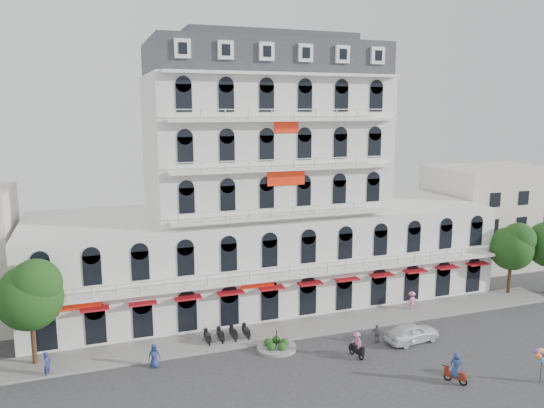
# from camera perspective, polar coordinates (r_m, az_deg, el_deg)

# --- Properties ---
(ground) EXTENTS (120.00, 120.00, 0.00)m
(ground) POSITION_cam_1_polar(r_m,az_deg,el_deg) (40.15, 7.81, -18.07)
(ground) COLOR #38383A
(ground) RESTS_ON ground
(sidewalk) EXTENTS (53.00, 4.00, 0.16)m
(sidewalk) POSITION_cam_1_polar(r_m,az_deg,el_deg) (47.47, 2.73, -13.23)
(sidewalk) COLOR gray
(sidewalk) RESTS_ON ground
(main_building) EXTENTS (45.00, 15.00, 25.80)m
(main_building) POSITION_cam_1_polar(r_m,az_deg,el_deg) (52.75, -0.86, 0.41)
(main_building) COLOR silver
(main_building) RESTS_ON ground
(flank_building_east) EXTENTS (14.00, 10.00, 12.00)m
(flank_building_east) POSITION_cam_1_polar(r_m,az_deg,el_deg) (70.44, 22.40, -1.14)
(flank_building_east) COLOR beige
(flank_building_east) RESTS_ON ground
(traffic_island) EXTENTS (3.20, 3.20, 1.60)m
(traffic_island) POSITION_cam_1_polar(r_m,az_deg,el_deg) (43.86, 0.49, -15.03)
(traffic_island) COLOR gray
(traffic_island) RESTS_ON ground
(parked_scooter_row) EXTENTS (4.40, 1.80, 1.10)m
(parked_scooter_row) POSITION_cam_1_polar(r_m,az_deg,el_deg) (45.50, -4.85, -14.45)
(parked_scooter_row) COLOR black
(parked_scooter_row) RESTS_ON ground
(tree_west_inner) EXTENTS (4.76, 4.76, 8.25)m
(tree_west_inner) POSITION_cam_1_polar(r_m,az_deg,el_deg) (43.11, -24.57, -8.69)
(tree_west_inner) COLOR #382314
(tree_west_inner) RESTS_ON ground
(tree_east_inner) EXTENTS (4.40, 4.37, 7.57)m
(tree_east_inner) POSITION_cam_1_polar(r_m,az_deg,el_deg) (59.48, 24.45, -4.07)
(tree_east_inner) COLOR #382314
(tree_east_inner) RESTS_ON ground
(parked_car) EXTENTS (4.87, 2.38, 1.60)m
(parked_car) POSITION_cam_1_polar(r_m,az_deg,el_deg) (46.33, 14.82, -13.22)
(parked_car) COLOR white
(parked_car) RESTS_ON ground
(rider_east) EXTENTS (1.08, 1.51, 2.29)m
(rider_east) POSITION_cam_1_polar(r_m,az_deg,el_deg) (40.78, 19.19, -16.27)
(rider_east) COLOR maroon
(rider_east) RESTS_ON ground
(rider_center) EXTENTS (0.78, 1.69, 2.06)m
(rider_center) POSITION_cam_1_polar(r_m,az_deg,el_deg) (42.78, 9.10, -14.64)
(rider_center) COLOR black
(rider_center) RESTS_ON ground
(pedestrian_left) EXTENTS (0.89, 0.58, 1.80)m
(pedestrian_left) POSITION_cam_1_polar(r_m,az_deg,el_deg) (41.79, -12.56, -15.65)
(pedestrian_left) COLOR navy
(pedestrian_left) RESTS_ON ground
(pedestrian_mid) EXTENTS (1.00, 0.78, 1.59)m
(pedestrian_mid) POSITION_cam_1_polar(r_m,az_deg,el_deg) (45.51, 11.22, -13.52)
(pedestrian_mid) COLOR slate
(pedestrian_mid) RESTS_ON ground
(pedestrian_right) EXTENTS (1.26, 0.78, 1.87)m
(pedestrian_right) POSITION_cam_1_polar(r_m,az_deg,el_deg) (52.91, 14.80, -10.04)
(pedestrian_right) COLOR pink
(pedestrian_right) RESTS_ON ground
(pedestrian_far) EXTENTS (0.69, 0.81, 1.89)m
(pedestrian_far) POSITION_cam_1_polar(r_m,az_deg,el_deg) (42.72, -23.03, -15.60)
(pedestrian_far) COLOR navy
(pedestrian_far) RESTS_ON ground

